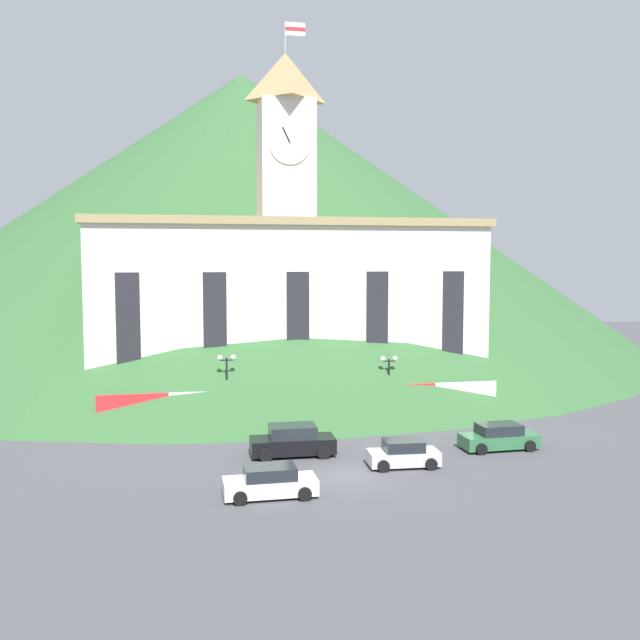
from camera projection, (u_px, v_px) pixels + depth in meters
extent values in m
plane|color=#424247|center=(348.00, 476.00, 37.70)|extent=(160.00, 160.00, 0.00)
cube|color=silver|center=(286.00, 314.00, 57.79)|extent=(30.21, 11.11, 13.93)
cube|color=#998456|center=(286.00, 224.00, 57.17)|extent=(30.81, 11.71, 0.60)
cube|color=silver|center=(286.00, 162.00, 56.74)|extent=(4.23, 4.23, 9.31)
pyramid|color=#998456|center=(285.00, 77.00, 56.18)|extent=(4.65, 4.65, 3.81)
cylinder|color=silver|center=(290.00, 143.00, 54.53)|extent=(3.21, 0.12, 3.21)
cube|color=black|center=(286.00, 135.00, 54.35)|extent=(0.66, 0.06, 1.23)
cylinder|color=#B2B2B7|center=(285.00, 37.00, 55.92)|extent=(0.10, 0.10, 2.40)
cube|color=white|center=(295.00, 29.00, 56.02)|extent=(1.60, 0.06, 1.00)
cube|color=red|center=(295.00, 29.00, 55.98)|extent=(1.60, 0.04, 0.28)
cube|color=#232328|center=(128.00, 327.00, 49.92)|extent=(1.66, 0.16, 7.66)
cube|color=#232328|center=(215.00, 325.00, 51.12)|extent=(1.66, 0.16, 7.66)
cube|color=#232328|center=(298.00, 324.00, 52.31)|extent=(1.66, 0.16, 7.66)
cube|color=#232328|center=(377.00, 322.00, 53.51)|extent=(1.66, 0.16, 7.66)
cube|color=#232328|center=(453.00, 321.00, 54.71)|extent=(1.66, 0.16, 7.66)
cube|color=red|center=(133.00, 413.00, 46.92)|extent=(4.68, 0.12, 2.58)
cube|color=white|center=(204.00, 410.00, 47.85)|extent=(4.68, 0.12, 2.58)
cube|color=red|center=(273.00, 408.00, 48.78)|extent=(4.68, 0.12, 2.58)
cube|color=white|center=(340.00, 405.00, 49.70)|extent=(4.68, 0.12, 2.58)
cube|color=red|center=(404.00, 402.00, 50.63)|extent=(4.68, 0.12, 2.58)
cube|color=white|center=(466.00, 400.00, 51.56)|extent=(4.68, 0.12, 2.58)
cone|color=#2D562D|center=(243.00, 212.00, 92.80)|extent=(100.97, 100.97, 35.04)
cylinder|color=black|center=(227.00, 392.00, 48.80)|extent=(0.14, 0.14, 4.70)
cube|color=black|center=(227.00, 360.00, 48.61)|extent=(0.90, 0.08, 0.08)
sphere|color=white|center=(220.00, 358.00, 48.50)|extent=(0.36, 0.36, 0.36)
sphere|color=white|center=(233.00, 357.00, 48.68)|extent=(0.36, 0.36, 0.36)
cylinder|color=black|center=(389.00, 389.00, 51.11)|extent=(0.14, 0.14, 4.31)
cube|color=black|center=(389.00, 361.00, 50.94)|extent=(0.90, 0.08, 0.08)
sphere|color=white|center=(383.00, 359.00, 50.83)|extent=(0.36, 0.36, 0.36)
sphere|color=white|center=(395.00, 358.00, 51.01)|extent=(0.36, 0.36, 0.36)
cube|color=#B7B7BC|center=(403.00, 457.00, 39.34)|extent=(4.00, 1.93, 0.74)
cube|color=#1E2328|center=(403.00, 445.00, 39.28)|extent=(2.24, 1.69, 0.61)
cylinder|color=black|center=(422.00, 456.00, 40.38)|extent=(0.68, 0.35, 0.66)
cylinder|color=black|center=(431.00, 464.00, 38.70)|extent=(0.68, 0.35, 0.66)
cylinder|color=black|center=(376.00, 457.00, 40.01)|extent=(0.68, 0.35, 0.66)
cylinder|color=black|center=(383.00, 466.00, 38.33)|extent=(0.68, 0.35, 0.66)
cube|color=white|center=(270.00, 486.00, 34.36)|extent=(4.51, 1.83, 0.74)
cube|color=#1E2328|center=(270.00, 472.00, 34.30)|extent=(2.48, 1.67, 0.61)
cylinder|color=black|center=(298.00, 482.00, 35.57)|extent=(0.66, 0.33, 0.66)
cylinder|color=black|center=(305.00, 494.00, 33.81)|extent=(0.66, 0.33, 0.66)
cylinder|color=black|center=(237.00, 486.00, 34.94)|extent=(0.66, 0.33, 0.66)
cylinder|color=black|center=(240.00, 498.00, 33.19)|extent=(0.66, 0.33, 0.66)
cube|color=black|center=(293.00, 445.00, 41.56)|extent=(4.94, 2.11, 0.89)
cube|color=#1E2328|center=(292.00, 431.00, 41.49)|extent=(2.74, 1.90, 0.73)
cylinder|color=black|center=(266.00, 455.00, 40.30)|extent=(0.80, 0.38, 0.79)
cylinder|color=black|center=(262.00, 446.00, 42.26)|extent=(0.80, 0.38, 0.79)
cylinder|color=black|center=(324.00, 452.00, 40.89)|extent=(0.80, 0.38, 0.79)
cylinder|color=black|center=(318.00, 443.00, 42.85)|extent=(0.80, 0.38, 0.79)
cube|color=#2D663D|center=(499.00, 440.00, 42.93)|extent=(4.64, 1.89, 0.77)
cube|color=#1E2328|center=(499.00, 429.00, 42.87)|extent=(2.56, 1.71, 0.63)
cylinder|color=black|center=(515.00, 438.00, 44.17)|extent=(0.69, 0.34, 0.68)
cylinder|color=black|center=(530.00, 446.00, 42.42)|extent=(0.69, 0.34, 0.68)
cylinder|color=black|center=(468.00, 441.00, 43.48)|extent=(0.69, 0.34, 0.68)
cylinder|color=black|center=(481.00, 449.00, 41.73)|extent=(0.69, 0.34, 0.68)
cylinder|color=#282D3D|center=(231.00, 426.00, 47.09)|extent=(0.19, 0.19, 0.83)
cylinder|color=#282D3D|center=(235.00, 426.00, 47.04)|extent=(0.19, 0.19, 0.83)
cylinder|color=#282D3D|center=(233.00, 415.00, 47.00)|extent=(0.50, 0.50, 0.66)
sphere|color=tan|center=(233.00, 408.00, 46.96)|extent=(0.28, 0.28, 0.28)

